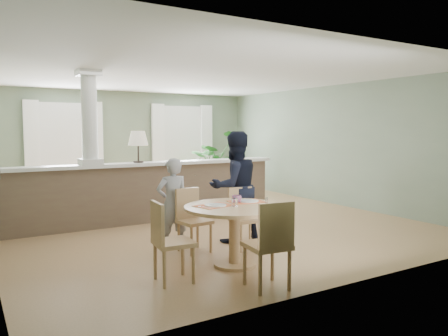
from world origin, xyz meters
TOP-DOWN VIEW (x-y plane):
  - ground at (0.00, 0.00)m, footprint 8.00×8.00m
  - room_shell at (-0.03, 0.63)m, footprint 7.02×8.02m
  - pony_wall at (-0.99, 0.20)m, footprint 5.32×0.38m
  - sofa at (0.46, 2.01)m, footprint 2.94×1.88m
  - houseplant at (2.10, 2.88)m, footprint 1.71×1.55m
  - dining_table at (-0.89, -2.79)m, footprint 1.26×1.26m
  - chair_far_boy at (-1.04, -1.91)m, footprint 0.44×0.44m
  - chair_far_man at (-0.31, -2.13)m, footprint 0.43×0.43m
  - chair_near at (-1.01, -3.70)m, footprint 0.48×0.48m
  - chair_side at (-1.85, -2.92)m, footprint 0.45×0.45m
  - child_person at (-1.21, -1.63)m, footprint 0.49×0.34m
  - man_person at (-0.25, -1.78)m, footprint 0.83×0.65m

SIDE VIEW (x-z plane):
  - ground at x=0.00m, z-range 0.00..0.00m
  - sofa at x=0.46m, z-range 0.00..0.80m
  - chair_far_man at x=-0.31m, z-range 0.04..0.91m
  - chair_far_boy at x=-1.04m, z-range 0.05..0.93m
  - chair_side at x=-1.85m, z-range 0.05..0.96m
  - chair_near at x=-1.01m, z-range 0.05..1.01m
  - dining_table at x=-0.89m, z-range 0.18..1.04m
  - child_person at x=-1.21m, z-range 0.00..1.31m
  - pony_wall at x=-0.99m, z-range -0.64..2.06m
  - houseplant at x=2.10m, z-range 0.00..1.66m
  - man_person at x=-0.25m, z-range 0.00..1.68m
  - room_shell at x=-0.03m, z-range 0.46..3.17m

